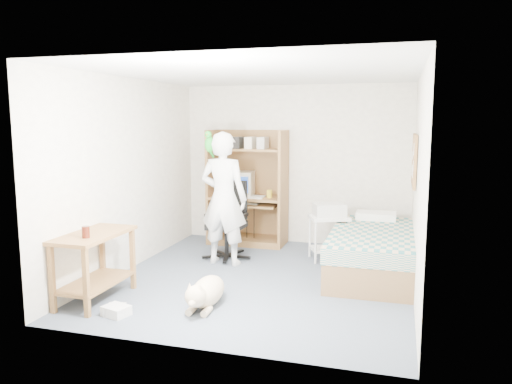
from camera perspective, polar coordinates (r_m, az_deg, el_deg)
floor at (r=6.29m, az=0.63°, el=-9.91°), size 4.00×4.00×0.00m
wall_back at (r=7.95m, az=4.51°, el=3.11°), size 3.60×0.02×2.50m
wall_right at (r=5.80m, az=18.04°, el=0.82°), size 0.02×4.00×2.50m
wall_left at (r=6.72m, az=-14.32°, el=1.94°), size 0.02×4.00×2.50m
ceiling at (r=6.00m, az=0.67°, el=13.42°), size 3.60×4.00×0.02m
computer_hutch at (r=7.92m, az=-0.88°, el=-0.01°), size 1.20×0.63×1.80m
bed at (r=6.60m, az=13.13°, el=-6.65°), size 1.02×2.02×0.66m
side_desk at (r=5.73m, az=-17.98°, el=-6.99°), size 0.50×1.00×0.75m
corkboard at (r=6.68m, az=17.65°, el=3.49°), size 0.04×0.94×0.66m
office_chair at (r=7.15m, az=-3.19°, el=-4.45°), size 0.61×0.61×1.09m
person at (r=6.75m, az=-3.73°, el=-0.77°), size 0.69×0.48×1.81m
parrot at (r=6.76m, az=-5.35°, el=5.61°), size 0.13×0.23×0.37m
dog at (r=5.40m, az=-5.75°, el=-11.29°), size 0.34×0.97×0.36m
printer_cart at (r=7.09m, az=8.32°, el=-4.41°), size 0.64×0.59×0.63m
printer at (r=7.03m, az=8.37°, el=-2.02°), size 0.51×0.46×0.18m
crt_monitor at (r=7.95m, az=-1.75°, el=1.01°), size 0.44×0.46×0.38m
keyboard at (r=7.80m, az=-1.33°, el=-1.26°), size 0.45×0.17×0.03m
pencil_cup at (r=7.74m, az=1.54°, el=-0.22°), size 0.08×0.08×0.12m
drink_glass at (r=5.46m, az=-18.88°, el=-4.35°), size 0.08×0.08×0.12m
floor_box_a at (r=5.36m, az=-15.68°, el=-12.93°), size 0.30×0.26×0.10m
floor_box_b at (r=5.42m, az=-15.81°, el=-12.82°), size 0.23×0.26×0.08m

